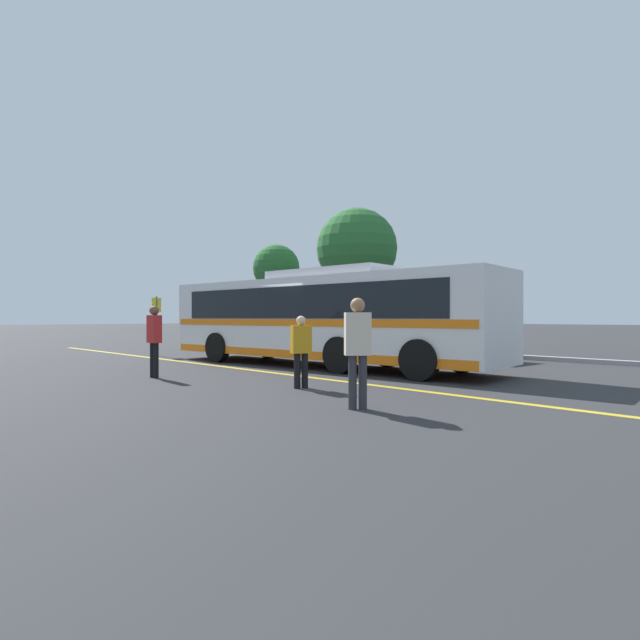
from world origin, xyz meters
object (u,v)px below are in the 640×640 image
at_px(transit_bus, 320,317).
at_px(tree_1, 276,268).
at_px(parked_car_0, 251,332).
at_px(tree_2, 357,249).
at_px(pedestrian_0, 301,348).
at_px(pedestrian_2, 154,336).
at_px(bus_stop_sign, 157,318).
at_px(parked_car_2, 445,340).
at_px(pedestrian_1, 358,345).
at_px(parked_car_1, 336,335).

height_order(transit_bus, tree_1, tree_1).
relative_size(parked_car_0, tree_2, 0.55).
distance_m(transit_bus, pedestrian_0, 4.87).
relative_size(parked_car_0, tree_1, 0.64).
xyz_separation_m(pedestrian_2, bus_stop_sign, (-6.80, 3.45, 0.45)).
distance_m(parked_car_0, bus_stop_sign, 7.46).
height_order(parked_car_2, bus_stop_sign, bus_stop_sign).
height_order(parked_car_0, parked_car_2, parked_car_0).
relative_size(pedestrian_2, bus_stop_sign, 0.77).
bearing_deg(transit_bus, pedestrian_1, -134.56).
xyz_separation_m(parked_car_1, parked_car_2, (5.32, 0.17, -0.03)).
height_order(parked_car_0, pedestrian_1, pedestrian_1).
xyz_separation_m(tree_1, tree_2, (7.92, -0.93, 0.41)).
xyz_separation_m(pedestrian_2, tree_1, (-13.88, 15.47, 3.77)).
xyz_separation_m(pedestrian_2, tree_2, (-5.96, 14.54, 4.19)).
height_order(pedestrian_0, pedestrian_2, pedestrian_2).
bearing_deg(parked_car_1, tree_2, 31.24).
relative_size(transit_bus, pedestrian_2, 6.61).
bearing_deg(tree_1, pedestrian_0, -38.34).
relative_size(transit_bus, parked_car_0, 2.94).
xyz_separation_m(parked_car_2, tree_1, (-15.96, 5.28, 4.10)).
bearing_deg(tree_2, transit_bus, -54.44).
distance_m(bus_stop_sign, tree_1, 14.33).
relative_size(parked_car_1, bus_stop_sign, 1.96).
distance_m(parked_car_0, pedestrian_0, 16.35).
relative_size(parked_car_2, pedestrian_0, 3.11).
distance_m(pedestrian_0, tree_1, 23.09).
relative_size(pedestrian_0, bus_stop_sign, 0.66).
distance_m(pedestrian_0, tree_2, 17.07).
height_order(transit_bus, pedestrian_0, transit_bus).
xyz_separation_m(parked_car_1, tree_2, (-2.72, 4.52, 4.48)).
xyz_separation_m(parked_car_2, tree_2, (-8.04, 4.36, 4.51)).
distance_m(pedestrian_1, tree_1, 25.56).
xyz_separation_m(parked_car_1, pedestrian_0, (7.20, -8.66, 0.12)).
height_order(pedestrian_0, pedestrian_1, pedestrian_1).
bearing_deg(pedestrian_2, parked_car_1, 109.79).
bearing_deg(transit_bus, parked_car_0, 58.99).
bearing_deg(tree_2, parked_car_2, -28.46).
distance_m(transit_bus, parked_car_0, 11.84).
distance_m(transit_bus, parked_car_2, 5.37).
xyz_separation_m(parked_car_2, bus_stop_sign, (-8.88, -6.73, 0.77)).
distance_m(pedestrian_2, tree_2, 16.26).
bearing_deg(pedestrian_1, tree_1, 92.34).
bearing_deg(pedestrian_0, bus_stop_sign, 102.01).
distance_m(parked_car_1, parked_car_2, 5.32).
bearing_deg(bus_stop_sign, parked_car_1, -33.17).
bearing_deg(pedestrian_1, pedestrian_2, 132.30).
distance_m(parked_car_0, pedestrian_1, 18.95).
bearing_deg(pedestrian_0, pedestrian_1, -88.78).
relative_size(parked_car_1, tree_1, 0.72).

